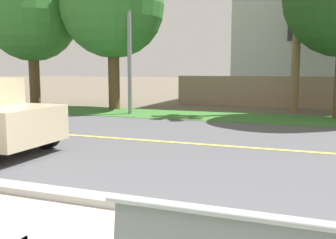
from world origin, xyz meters
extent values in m
plane|color=#665B4C|center=(0.00, 8.00, 0.00)|extent=(140.00, 140.00, 0.00)
cube|color=#ADA89E|center=(0.00, 2.35, 0.06)|extent=(44.00, 0.30, 0.11)
cube|color=#515156|center=(0.00, 6.50, 0.00)|extent=(52.00, 8.00, 0.01)
cube|color=#E0CC4C|center=(0.00, 6.50, 0.01)|extent=(48.00, 0.14, 0.01)
cube|color=#38702D|center=(0.00, 11.71, 0.01)|extent=(48.00, 2.80, 0.02)
cylinder|color=#9EA0A8|center=(1.52, 0.10, 0.99)|extent=(2.09, 0.04, 0.04)
cylinder|color=black|center=(-3.79, 4.94, 0.32)|extent=(0.64, 0.18, 0.64)
cylinder|color=gray|center=(-4.90, 11.31, 3.99)|extent=(0.16, 0.16, 7.98)
cylinder|color=brown|center=(-10.28, 12.40, 1.30)|extent=(0.47, 0.47, 2.60)
sphere|color=#33752D|center=(-10.28, 12.40, 4.15)|extent=(4.15, 4.15, 4.15)
cylinder|color=brown|center=(-6.36, 12.74, 1.37)|extent=(0.49, 0.49, 2.73)
sphere|color=#33752D|center=(-6.36, 12.74, 4.37)|extent=(4.37, 4.37, 4.37)
cylinder|color=brown|center=(1.00, 14.12, 4.28)|extent=(0.32, 0.32, 8.55)
cube|color=gray|center=(2.02, 16.03, 0.70)|extent=(13.00, 0.36, 1.40)
cube|color=#232833|center=(1.10, 16.00, 3.62)|extent=(1.10, 0.06, 1.30)
camera|label=1|loc=(1.50, -1.69, 1.71)|focal=40.18mm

